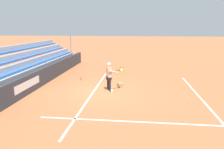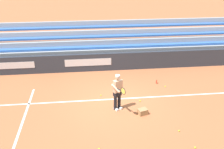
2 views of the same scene
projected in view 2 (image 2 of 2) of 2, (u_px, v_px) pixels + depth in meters
The scene contains 13 objects.
ground_plane at pixel (115, 104), 12.50m from camera, with size 160.00×160.00×0.00m, color #B7663D.
court_baseline_white at pixel (114, 99), 12.95m from camera, with size 12.00×0.10×0.01m, color white.
back_wall_sponsor_board at pixel (107, 62), 16.05m from camera, with size 21.24×0.25×1.10m.
bleacher_stand at pixel (104, 49), 17.63m from camera, with size 20.18×2.40×2.95m.
tennis_player at pixel (118, 92), 11.75m from camera, with size 0.56×1.07×1.71m.
ball_box_cardboard at pixel (143, 112), 11.67m from camera, with size 0.40×0.30×0.26m, color #A87F51.
tennis_ball_toward_net at pixel (179, 131), 10.55m from camera, with size 0.07×0.07×0.07m, color #CCE533.
tennis_ball_stray_back at pixel (165, 86), 14.14m from camera, with size 0.07×0.07×0.07m, color #CCE533.
tennis_ball_by_box at pixel (140, 101), 12.73m from camera, with size 0.07×0.07×0.07m, color #CCE533.
tennis_ball_midcourt at pixel (101, 95), 13.23m from camera, with size 0.07×0.07×0.07m, color #CCE533.
tennis_ball_near_player at pixel (99, 149), 9.56m from camera, with size 0.07×0.07×0.07m, color #CCE533.
tennis_ball_far_right at pixel (195, 147), 9.63m from camera, with size 0.07×0.07×0.07m, color #CCE533.
water_bottle at pixel (156, 82), 14.50m from camera, with size 0.07×0.07×0.22m, color #EA4C33.
Camera 2 is at (1.35, 10.72, 6.45)m, focal length 42.00 mm.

